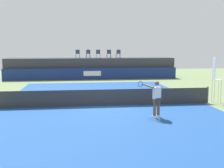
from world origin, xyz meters
TOP-DOWN VIEW (x-y plane):
  - ground_plane at (0.00, 3.00)m, footprint 48.00×48.00m
  - court_inner at (0.00, 0.00)m, footprint 12.00×22.00m
  - sponsor_wall at (0.00, 13.50)m, footprint 18.00×0.22m
  - spectator_platform at (0.00, 15.30)m, footprint 18.00×2.80m
  - spectator_chair_far_left at (-1.41, 15.52)m, footprint 0.45×0.45m
  - spectator_chair_left at (-0.27, 15.51)m, footprint 0.45×0.45m
  - spectator_chair_center at (0.79, 15.03)m, footprint 0.47×0.47m
  - spectator_chair_right at (1.95, 14.93)m, footprint 0.45×0.45m
  - spectator_chair_far_right at (3.03, 15.19)m, footprint 0.47×0.47m
  - umpire_chair at (6.64, 0.01)m, footprint 0.49×0.49m
  - tennis_net at (0.00, 0.00)m, footprint 12.40×0.02m
  - net_post_far at (6.20, 0.00)m, footprint 0.10×0.10m
  - tennis_player at (2.12, -3.09)m, footprint 1.03×1.06m
  - tennis_ball at (-1.94, 1.96)m, footprint 0.07×0.07m

SIDE VIEW (x-z plane):
  - ground_plane at x=0.00m, z-range 0.00..0.00m
  - court_inner at x=0.00m, z-range 0.00..0.00m
  - tennis_ball at x=-1.94m, z-range 0.00..0.07m
  - tennis_net at x=0.00m, z-range 0.00..0.95m
  - net_post_far at x=6.20m, z-range 0.00..1.00m
  - sponsor_wall at x=0.00m, z-range 0.00..1.20m
  - tennis_player at x=2.12m, z-range 0.07..1.84m
  - spectator_platform at x=0.00m, z-range 0.00..2.20m
  - umpire_chair at x=6.64m, z-range 0.21..2.97m
  - spectator_chair_far_left at x=-1.41m, z-range 2.25..3.14m
  - spectator_chair_left at x=-0.27m, z-range 2.25..3.14m
  - spectator_chair_center at x=0.79m, z-range 2.25..3.14m
  - spectator_chair_right at x=1.95m, z-range 2.25..3.14m
  - spectator_chair_far_right at x=3.03m, z-range 2.25..3.14m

